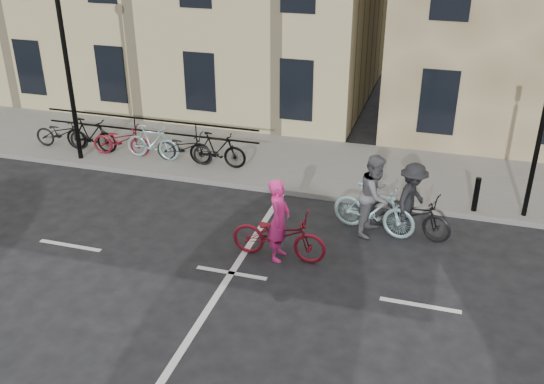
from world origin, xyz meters
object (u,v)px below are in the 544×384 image
(lamp_post, at_px, (65,48))
(traffic_light, at_px, (542,128))
(cyclist_dark, at_px, (411,207))
(cyclist_pink, at_px, (279,231))
(cyclist_grey, at_px, (374,202))

(lamp_post, bearing_deg, traffic_light, -0.27)
(traffic_light, bearing_deg, cyclist_dark, -151.15)
(cyclist_pink, distance_m, cyclist_grey, 2.56)
(cyclist_pink, bearing_deg, cyclist_dark, -54.02)
(traffic_light, bearing_deg, cyclist_pink, -147.64)
(cyclist_pink, relative_size, cyclist_grey, 1.01)
(cyclist_dark, bearing_deg, cyclist_pink, 143.47)
(traffic_light, bearing_deg, lamp_post, 179.73)
(cyclist_pink, xyz_separation_m, cyclist_dark, (2.70, 1.93, 0.05))
(traffic_light, xyz_separation_m, cyclist_grey, (-3.55, -1.66, -1.64))
(cyclist_pink, height_order, cyclist_dark, cyclist_pink)
(lamp_post, height_order, cyclist_dark, lamp_post)
(lamp_post, height_order, cyclist_pink, lamp_post)
(cyclist_grey, distance_m, cyclist_dark, 0.87)
(traffic_light, distance_m, cyclist_dark, 3.54)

